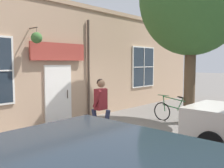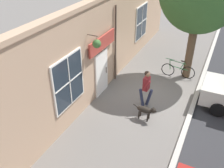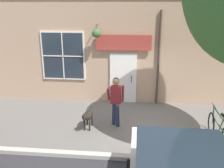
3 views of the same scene
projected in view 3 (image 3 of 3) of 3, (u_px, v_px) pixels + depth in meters
ground_plane at (139, 126)px, 8.59m from camera, size 90.00×90.00×0.00m
storefront_facade at (141, 50)px, 10.14m from camera, size 0.95×18.00×4.38m
pedestrian_walking at (116, 97)px, 8.31m from camera, size 0.60×0.56×1.72m
dog_on_leash at (88, 116)px, 8.25m from camera, size 1.03×0.32×0.70m
leaning_bicycle at (218, 129)px, 7.55m from camera, size 1.74×0.18×1.00m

